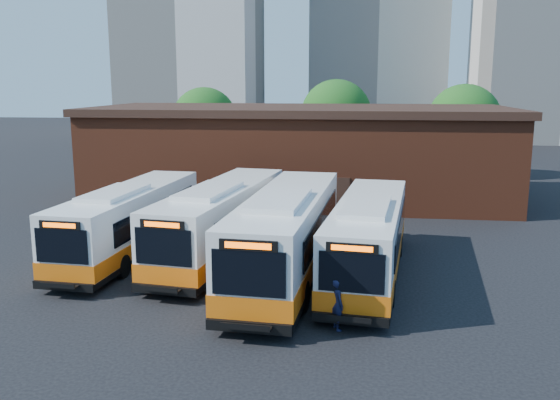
# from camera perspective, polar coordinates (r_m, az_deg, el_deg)

# --- Properties ---
(ground) EXTENTS (220.00, 220.00, 0.00)m
(ground) POSITION_cam_1_polar(r_m,az_deg,el_deg) (23.33, -2.82, -8.93)
(ground) COLOR black
(bus_west) EXTENTS (3.34, 12.41, 3.34)m
(bus_west) POSITION_cam_1_polar(r_m,az_deg,el_deg) (28.86, -14.20, -2.17)
(bus_west) COLOR white
(bus_west) RESTS_ON ground
(bus_midwest) EXTENTS (4.24, 13.06, 3.50)m
(bus_midwest) POSITION_cam_1_polar(r_m,az_deg,el_deg) (27.84, -5.63, -2.21)
(bus_midwest) COLOR white
(bus_midwest) RESTS_ON ground
(bus_mideast) EXTENTS (3.70, 13.79, 3.72)m
(bus_mideast) POSITION_cam_1_polar(r_m,az_deg,el_deg) (24.77, 0.67, -3.63)
(bus_mideast) COLOR white
(bus_mideast) RESTS_ON ground
(bus_east) EXTENTS (3.87, 12.57, 3.38)m
(bus_east) POSITION_cam_1_polar(r_m,az_deg,el_deg) (25.14, 8.49, -3.89)
(bus_east) COLOR white
(bus_east) RESTS_ON ground
(transit_worker) EXTENTS (0.64, 0.76, 1.76)m
(transit_worker) POSITION_cam_1_polar(r_m,az_deg,el_deg) (19.87, 5.55, -9.94)
(transit_worker) COLOR #121534
(transit_worker) RESTS_ON ground
(depot_building) EXTENTS (28.60, 12.60, 6.40)m
(depot_building) POSITION_cam_1_polar(r_m,az_deg,el_deg) (42.01, 1.95, 4.69)
(depot_building) COLOR maroon
(depot_building) RESTS_ON ground
(tree_west) EXTENTS (6.00, 6.00, 7.65)m
(tree_west) POSITION_cam_1_polar(r_m,az_deg,el_deg) (55.43, -7.27, 7.64)
(tree_west) COLOR #382314
(tree_west) RESTS_ON ground
(tree_mid) EXTENTS (6.56, 6.56, 8.36)m
(tree_mid) POSITION_cam_1_polar(r_m,az_deg,el_deg) (55.66, 5.42, 8.14)
(tree_mid) COLOR #382314
(tree_mid) RESTS_ON ground
(tree_east) EXTENTS (6.24, 6.24, 7.96)m
(tree_east) POSITION_cam_1_polar(r_m,az_deg,el_deg) (53.42, 17.27, 7.29)
(tree_east) COLOR #382314
(tree_east) RESTS_ON ground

